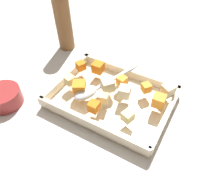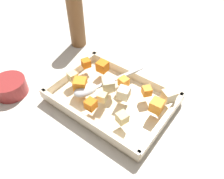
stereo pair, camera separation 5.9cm
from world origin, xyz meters
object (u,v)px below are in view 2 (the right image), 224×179
Objects in this scene: baking_dish at (112,99)px; pepper_mill at (76,17)px; small_prep_bowl at (10,87)px; serving_spoon at (90,88)px.

pepper_mill is at bearing -30.18° from baking_dish.
baking_dish is 3.39× the size of small_prep_bowl.
pepper_mill reaches higher than small_prep_bowl.
baking_dish is 0.33m from pepper_mill.
serving_spoon is at bearing 139.77° from pepper_mill.
serving_spoon is 0.92× the size of pepper_mill.
baking_dish is at bearing 149.82° from pepper_mill.
pepper_mill is (0.28, -0.16, 0.10)m from baking_dish.
baking_dish is at bearing -37.69° from serving_spoon.
small_prep_bowl is (0.21, 0.11, -0.03)m from serving_spoon.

